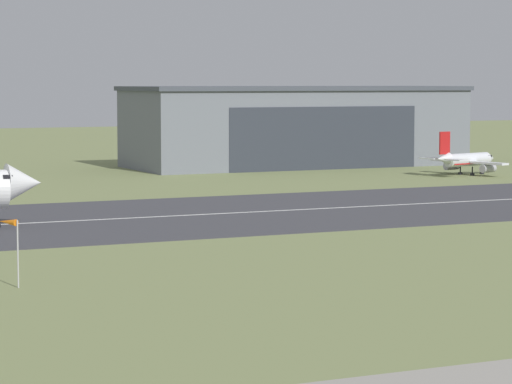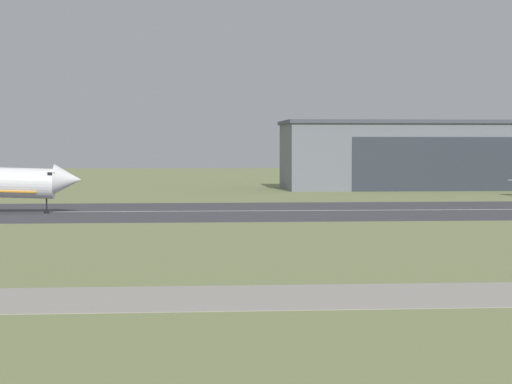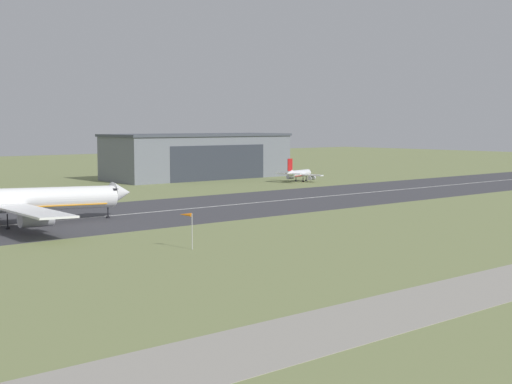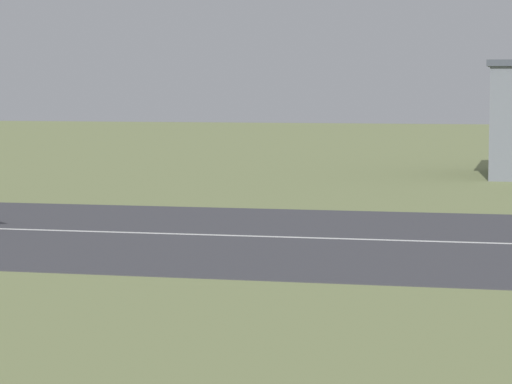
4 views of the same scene
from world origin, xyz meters
The scene contains 5 objects.
runway_strip centered at (0.00, 120.12, 0.03)m, with size 513.69×46.96×0.06m, color #3D3D42.
runway_centreline centered at (0.00, 120.12, 0.07)m, with size 462.32×0.70×0.01m, color silver.
hangar_building centered at (41.10, 200.63, 8.45)m, with size 71.71×27.17×16.87m.
airplane_parked_west centered at (58.79, 163.40, 2.86)m, with size 16.85×18.06×8.48m.
windsock_pole centered at (-50.52, 74.33, 5.29)m, with size 1.58×2.16×5.95m.
Camera 1 is at (-74.92, -28.84, 17.67)m, focal length 85.00 mm.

